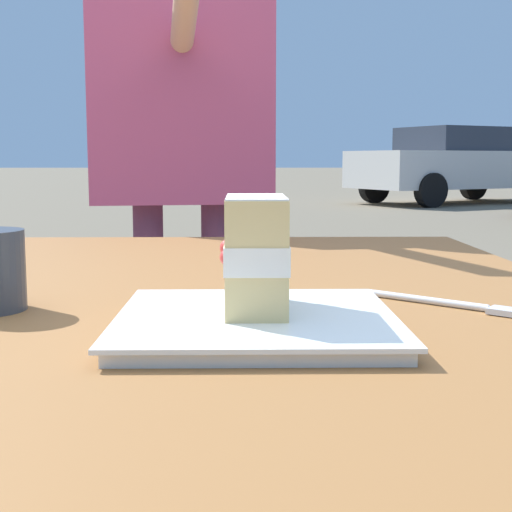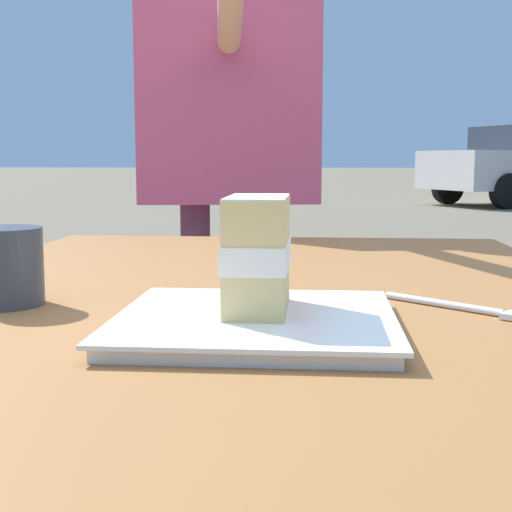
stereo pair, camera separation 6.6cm
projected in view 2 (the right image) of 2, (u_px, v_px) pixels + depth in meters
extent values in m
cylinder|color=brown|center=(461.00, 440.00, 1.44)|extent=(0.07, 0.07, 0.71)
cylinder|color=brown|center=(97.00, 428.00, 1.50)|extent=(0.07, 0.07, 0.71)
cube|color=brown|center=(242.00, 322.00, 0.79)|extent=(1.38, 0.86, 0.04)
cube|color=white|center=(256.00, 324.00, 0.67)|extent=(0.24, 0.24, 0.01)
cube|color=white|center=(256.00, 316.00, 0.67)|extent=(0.25, 0.25, 0.00)
cube|color=#E0C17A|center=(258.00, 289.00, 0.68)|extent=(0.11, 0.06, 0.04)
cube|color=white|center=(258.00, 255.00, 0.67)|extent=(0.11, 0.06, 0.03)
sphere|color=red|center=(234.00, 247.00, 0.70)|extent=(0.02, 0.02, 0.02)
sphere|color=red|center=(236.00, 245.00, 0.71)|extent=(0.01, 0.01, 0.01)
sphere|color=red|center=(234.00, 252.00, 0.71)|extent=(0.02, 0.02, 0.02)
sphere|color=red|center=(230.00, 257.00, 0.69)|extent=(0.02, 0.02, 0.02)
cube|color=#E0C17A|center=(258.00, 220.00, 0.67)|extent=(0.11, 0.06, 0.04)
cube|color=white|center=(258.00, 197.00, 0.67)|extent=(0.11, 0.05, 0.00)
cylinder|color=silver|center=(442.00, 304.00, 0.77)|extent=(0.10, 0.11, 0.01)
cylinder|color=#333842|center=(3.00, 267.00, 0.78)|extent=(0.09, 0.09, 0.08)
cylinder|color=black|center=(1.00, 233.00, 0.78)|extent=(0.08, 0.08, 0.00)
cylinder|color=#5D3049|center=(197.00, 360.00, 1.84)|extent=(0.07, 0.07, 0.80)
cylinder|color=#5D3049|center=(262.00, 359.00, 1.85)|extent=(0.07, 0.07, 0.80)
cube|color=#B7476B|center=(228.00, 85.00, 1.75)|extent=(0.24, 0.45, 0.57)
cylinder|color=#DBA884|center=(230.00, 4.00, 1.51)|extent=(0.46, 0.12, 0.21)
cylinder|color=black|center=(507.00, 191.00, 13.32)|extent=(0.49, 0.68, 0.66)
cylinder|color=black|center=(448.00, 188.00, 14.94)|extent=(0.49, 0.68, 0.66)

